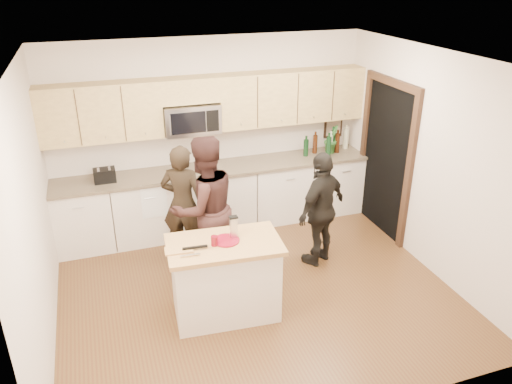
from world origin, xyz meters
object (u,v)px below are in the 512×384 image
object	(u,v)px
woman_left	(183,203)
woman_center	(204,208)
island	(225,278)
woman_right	(322,209)
toaster	(105,175)

from	to	relation	value
woman_left	woman_center	size ratio (longest dim) A/B	0.86
woman_left	island	bearing A→B (deg)	126.28
woman_center	woman_right	size ratio (longest dim) A/B	1.20
island	toaster	world-z (taller)	toaster
toaster	woman_center	world-z (taller)	woman_center
woman_right	woman_left	bearing A→B (deg)	-52.66
toaster	woman_center	bearing A→B (deg)	-46.53
toaster	woman_center	distance (m)	1.56
island	woman_left	bearing A→B (deg)	102.40
island	woman_right	size ratio (longest dim) A/B	0.83
toaster	woman_right	distance (m)	2.87
toaster	woman_left	world-z (taller)	woman_left
woman_right	woman_center	bearing A→B (deg)	-38.07
island	woman_left	size ratio (longest dim) A/B	0.80
island	woman_right	world-z (taller)	woman_right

